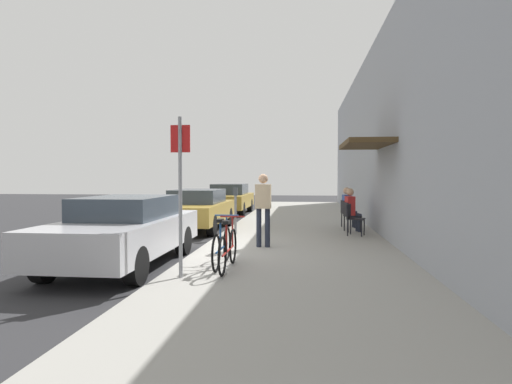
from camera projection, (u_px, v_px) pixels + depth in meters
ground_plane at (200, 253)px, 9.82m from camera, size 60.00×60.00×0.00m
sidewalk_slab at (299, 239)px, 11.55m from camera, size 4.50×32.00×0.12m
building_facade at (391, 131)px, 11.18m from camera, size 1.40×32.00×5.90m
parked_car_0 at (125, 230)px, 8.35m from camera, size 1.80×4.40×1.36m
parked_car_1 at (197, 209)px, 13.99m from camera, size 1.80×4.40×1.33m
parked_car_2 at (230, 198)px, 20.07m from camera, size 1.80×4.40×1.41m
parking_meter at (235, 207)px, 12.12m from camera, size 0.12×0.10×1.32m
street_sign at (180, 184)px, 6.89m from camera, size 0.32×0.06×2.60m
bicycle_0 at (222, 246)px, 7.81m from camera, size 0.46×1.71×0.90m
bicycle_1 at (228, 249)px, 7.54m from camera, size 0.46×1.71×0.90m
cafe_chair_0 at (353, 217)px, 11.85m from camera, size 0.55×0.55×0.87m
cafe_chair_1 at (350, 215)px, 12.68m from camera, size 0.52×0.52×0.87m
seated_patron_1 at (352, 208)px, 12.68m from camera, size 0.48×0.42×1.29m
cafe_chair_2 at (346, 212)px, 13.71m from camera, size 0.50×0.50×0.87m
seated_patron_2 at (348, 206)px, 13.70m from camera, size 0.46×0.40×1.29m
pedestrian_standing at (263, 204)px, 9.90m from camera, size 0.36×0.22×1.70m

